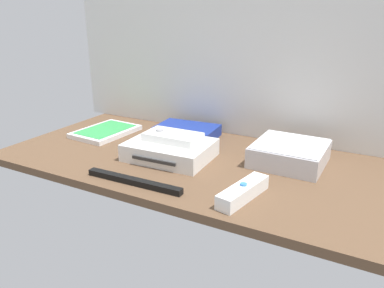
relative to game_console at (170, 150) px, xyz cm
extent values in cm
cube|color=brown|center=(5.29, 2.15, -3.20)|extent=(100.00, 48.00, 2.00)
cube|color=silver|center=(5.29, 26.75, 29.80)|extent=(110.00, 1.20, 64.00)
cube|color=white|center=(0.00, 0.03, 0.00)|extent=(21.65, 16.87, 4.40)
cube|color=#2D2D2D|center=(0.34, -8.16, 0.00)|extent=(12.01, 1.10, 0.80)
cube|color=silver|center=(28.14, 10.94, 0.30)|extent=(17.32, 17.32, 5.00)
cube|color=silver|center=(28.14, 10.94, 2.95)|extent=(16.62, 16.62, 0.30)
cube|color=white|center=(-28.15, 7.69, -1.50)|extent=(14.79, 19.83, 1.40)
cube|color=green|center=(-28.15, 7.69, -0.72)|extent=(12.18, 17.02, 0.16)
cube|color=navy|center=(-4.41, 16.91, -0.50)|extent=(18.81, 13.26, 3.40)
cube|color=#19D833|center=(-3.97, 10.72, -0.50)|extent=(8.01, 0.97, 0.60)
cube|color=white|center=(24.70, -12.13, -0.70)|extent=(6.35, 15.21, 3.00)
cylinder|color=#387FDB|center=(24.70, -12.13, 1.00)|extent=(1.40, 1.40, 0.40)
cube|color=white|center=(0.16, 1.28, 3.20)|extent=(14.55, 8.27, 2.00)
cylinder|color=#99999E|center=(-3.84, 1.21, 4.40)|extent=(2.04, 2.04, 0.40)
cube|color=black|center=(1.09, -17.25, -1.50)|extent=(24.03, 2.34, 1.40)
camera|label=1|loc=(47.44, -76.40, 33.82)|focal=34.73mm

